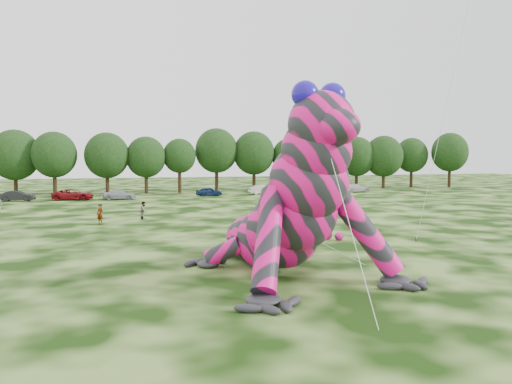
{
  "coord_description": "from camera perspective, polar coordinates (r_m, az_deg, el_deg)",
  "views": [
    {
      "loc": [
        -10.63,
        -22.69,
        5.7
      ],
      "look_at": [
        -3.52,
        0.49,
        4.0
      ],
      "focal_mm": 35.0,
      "sensor_mm": 36.0,
      "label": 1
    }
  ],
  "objects": [
    {
      "name": "ground",
      "position": [
        25.7,
        7.96,
        -8.84
      ],
      "size": [
        240.0,
        240.0,
        0.0
      ],
      "primitive_type": "plane",
      "color": "#16330A",
      "rests_on": "ground"
    },
    {
      "name": "inflatable_gecko",
      "position": [
        25.56,
        1.62,
        1.29
      ],
      "size": [
        18.13,
        20.4,
        8.98
      ],
      "primitive_type": null,
      "rotation": [
        0.0,
        0.0,
        0.18
      ],
      "color": "#F50D7F",
      "rests_on": "ground"
    },
    {
      "name": "tree_5",
      "position": [
        82.09,
        -25.83,
        3.04
      ],
      "size": [
        7.16,
        6.44,
        9.8
      ],
      "primitive_type": null,
      "color": "black",
      "rests_on": "ground"
    },
    {
      "name": "tree_6",
      "position": [
        79.68,
        -22.05,
        3.03
      ],
      "size": [
        6.52,
        5.86,
        9.49
      ],
      "primitive_type": null,
      "color": "black",
      "rests_on": "ground"
    },
    {
      "name": "tree_7",
      "position": [
        79.5,
        -16.66,
        3.14
      ],
      "size": [
        6.68,
        6.01,
        9.48
      ],
      "primitive_type": null,
      "color": "black",
      "rests_on": "ground"
    },
    {
      "name": "tree_8",
      "position": [
        79.95,
        -12.45,
        3.03
      ],
      "size": [
        6.14,
        5.53,
        8.94
      ],
      "primitive_type": null,
      "color": "black",
      "rests_on": "ground"
    },
    {
      "name": "tree_9",
      "position": [
        80.9,
        -8.73,
        2.99
      ],
      "size": [
        5.27,
        4.74,
        8.68
      ],
      "primitive_type": null,
      "color": "black",
      "rests_on": "ground"
    },
    {
      "name": "tree_10",
      "position": [
        83.25,
        -4.54,
        3.68
      ],
      "size": [
        7.09,
        6.38,
        10.5
      ],
      "primitive_type": null,
      "color": "black",
      "rests_on": "ground"
    },
    {
      "name": "tree_11",
      "position": [
        84.49,
        -0.24,
        3.55
      ],
      "size": [
        7.01,
        6.31,
        10.07
      ],
      "primitive_type": null,
      "color": "black",
      "rests_on": "ground"
    },
    {
      "name": "tree_12",
      "position": [
        86.08,
        3.83,
        3.19
      ],
      "size": [
        5.99,
        5.39,
        8.97
      ],
      "primitive_type": null,
      "color": "black",
      "rests_on": "ground"
    },
    {
      "name": "tree_13",
      "position": [
        88.3,
        8.3,
        3.55
      ],
      "size": [
        6.83,
        6.15,
        10.13
      ],
      "primitive_type": null,
      "color": "black",
      "rests_on": "ground"
    },
    {
      "name": "tree_14",
      "position": [
        92.59,
        11.42,
        3.31
      ],
      "size": [
        6.82,
        6.14,
        9.4
      ],
      "primitive_type": null,
      "color": "black",
      "rests_on": "ground"
    },
    {
      "name": "tree_15",
      "position": [
        94.27,
        14.39,
        3.34
      ],
      "size": [
        7.17,
        6.45,
        9.63
      ],
      "primitive_type": null,
      "color": "black",
      "rests_on": "ground"
    },
    {
      "name": "tree_16",
      "position": [
        99.4,
        17.34,
        3.24
      ],
      "size": [
        6.26,
        5.63,
        9.37
      ],
      "primitive_type": null,
      "color": "black",
      "rests_on": "ground"
    },
    {
      "name": "tree_17",
      "position": [
        101.06,
        21.27,
        3.42
      ],
      "size": [
        6.98,
        6.28,
        10.3
      ],
      "primitive_type": null,
      "color": "black",
      "rests_on": "ground"
    },
    {
      "name": "car_1",
      "position": [
        71.4,
        -25.59,
        -0.41
      ],
      "size": [
        4.35,
        2.01,
        1.38
      ],
      "primitive_type": "imported",
      "rotation": [
        0.0,
        0.0,
        1.44
      ],
      "color": "black",
      "rests_on": "ground"
    },
    {
      "name": "car_2",
      "position": [
        70.59,
        -20.18,
        -0.28
      ],
      "size": [
        5.57,
        3.1,
        1.47
      ],
      "primitive_type": "imported",
      "rotation": [
        0.0,
        0.0,
        1.44
      ],
      "color": "maroon",
      "rests_on": "ground"
    },
    {
      "name": "car_3",
      "position": [
        69.59,
        -15.35,
        -0.32
      ],
      "size": [
        4.55,
        2.4,
        1.26
      ],
      "primitive_type": "imported",
      "rotation": [
        0.0,
        0.0,
        1.42
      ],
      "color": "#9EA1A7",
      "rests_on": "ground"
    },
    {
      "name": "car_4",
      "position": [
        73.66,
        -5.4,
        0.05
      ],
      "size": [
        3.92,
        1.9,
        1.29
      ],
      "primitive_type": "imported",
      "rotation": [
        0.0,
        0.0,
        1.67
      ],
      "color": "#102349",
      "rests_on": "ground"
    },
    {
      "name": "car_5",
      "position": [
        76.51,
        0.82,
        0.28
      ],
      "size": [
        4.41,
        1.55,
        1.45
      ],
      "primitive_type": "imported",
      "rotation": [
        0.0,
        0.0,
        1.57
      ],
      "color": "beige",
      "rests_on": "ground"
    },
    {
      "name": "car_6",
      "position": [
        77.61,
        5.06,
        0.25
      ],
      "size": [
        4.9,
        2.77,
        1.29
      ],
      "primitive_type": "imported",
      "rotation": [
        0.0,
        0.0,
        1.71
      ],
      "color": "#29292C",
      "rests_on": "ground"
    },
    {
      "name": "car_7",
      "position": [
        82.56,
        11.32,
        0.45
      ],
      "size": [
        4.9,
        2.27,
        1.39
      ],
      "primitive_type": "imported",
      "rotation": [
        0.0,
        0.0,
        1.64
      ],
      "color": "silver",
      "rests_on": "ground"
    },
    {
      "name": "spectator_1",
      "position": [
        46.84,
        -12.71,
        -2.08
      ],
      "size": [
        0.91,
        0.99,
        1.64
      ],
      "primitive_type": "imported",
      "rotation": [
        0.0,
        0.0,
        1.11
      ],
      "color": "gray",
      "rests_on": "ground"
    },
    {
      "name": "spectator_3",
      "position": [
        57.1,
        8.51,
        -0.97
      ],
      "size": [
        0.98,
        0.54,
        1.58
      ],
      "primitive_type": "imported",
      "rotation": [
        0.0,
        0.0,
        2.97
      ],
      "color": "gray",
      "rests_on": "ground"
    },
    {
      "name": "spectator_2",
      "position": [
        54.43,
        4.97,
        -1.14
      ],
      "size": [
        1.21,
        1.2,
        1.67
      ],
      "primitive_type": "imported",
      "rotation": [
        0.0,
        0.0,
        3.91
      ],
      "color": "gray",
      "rests_on": "ground"
    },
    {
      "name": "spectator_0",
      "position": [
        44.23,
        -17.39,
        -2.44
      ],
      "size": [
        0.75,
        0.74,
        1.74
      ],
      "primitive_type": "imported",
      "rotation": [
        0.0,
        0.0,
        5.52
      ],
      "color": "gray",
      "rests_on": "ground"
    }
  ]
}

